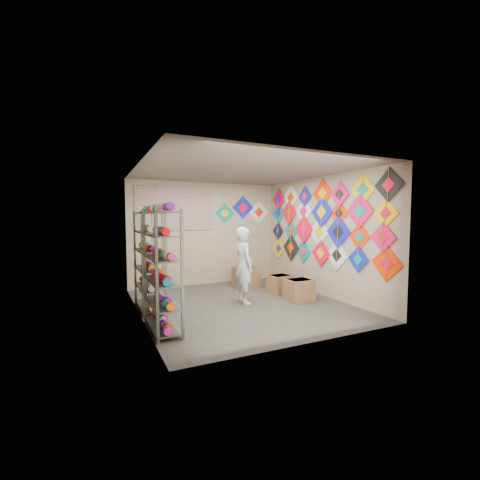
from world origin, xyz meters
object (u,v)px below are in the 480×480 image
shopkeeper (244,265)px  shelf_rack_back (148,261)px  shelf_rack_front (162,271)px  carton_a (299,290)px  carton_c (246,277)px  carton_b (280,284)px

shopkeeper → shelf_rack_back: bearing=81.8°
shelf_rack_front → carton_a: (3.03, 0.61, -0.72)m
shelf_rack_front → carton_a: shelf_rack_front is taller
shelf_rack_back → carton_c: shelf_rack_back is taller
shelf_rack_back → carton_c: bearing=20.5°
shopkeeper → carton_c: (0.71, 1.33, -0.53)m
shelf_rack_front → carton_b: shelf_rack_front is taller
carton_b → shelf_rack_back: bearing=172.5°
shopkeeper → carton_a: size_ratio=2.90×
carton_c → shelf_rack_back: bearing=-165.9°
shelf_rack_back → shelf_rack_front: bearing=-90.0°
shelf_rack_front → shelf_rack_back: bearing=90.0°
shopkeeper → carton_c: shopkeeper is taller
shelf_rack_back → carton_a: (3.03, -0.69, -0.72)m
shelf_rack_back → carton_a: 3.19m
shelf_rack_back → carton_b: shelf_rack_back is taller
carton_a → shelf_rack_back: bearing=167.7°
shopkeeper → carton_a: bearing=-102.8°
shelf_rack_back → shopkeeper: shelf_rack_back is taller
shelf_rack_back → carton_a: bearing=-12.8°
carton_c → shelf_rack_front: bearing=-145.1°
shelf_rack_back → carton_b: (3.01, 0.04, -0.74)m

